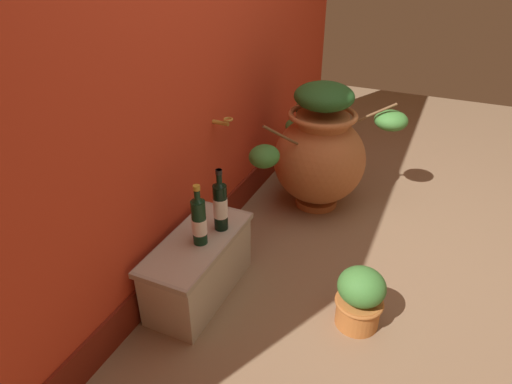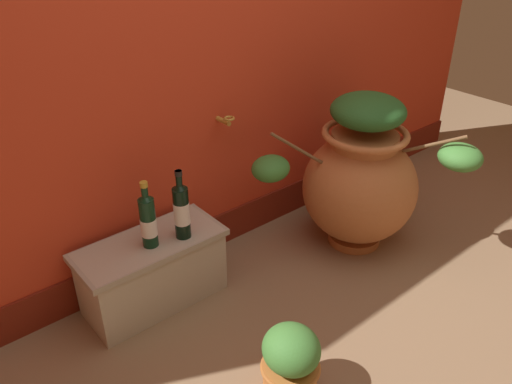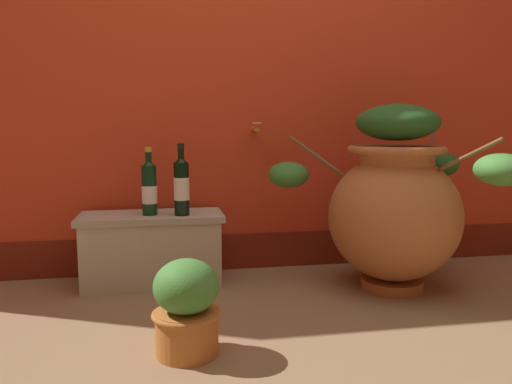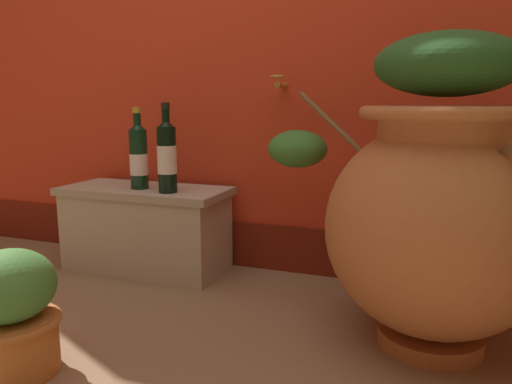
% 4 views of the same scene
% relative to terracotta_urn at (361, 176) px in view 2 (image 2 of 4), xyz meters
% --- Properties ---
extents(ground_plane, '(7.00, 7.00, 0.00)m').
position_rel_terracotta_urn_xyz_m(ground_plane, '(-0.64, -0.62, -0.42)').
color(ground_plane, '#896B4C').
extents(back_wall, '(4.40, 0.33, 2.60)m').
position_rel_terracotta_urn_xyz_m(back_wall, '(-0.64, 0.58, 0.87)').
color(back_wall, red).
rests_on(back_wall, ground_plane).
extents(terracotta_urn, '(1.00, 0.86, 0.89)m').
position_rel_terracotta_urn_xyz_m(terracotta_urn, '(0.00, 0.00, 0.00)').
color(terracotta_urn, '#B26638').
rests_on(terracotta_urn, ground_plane).
extents(stone_ledge, '(0.71, 0.32, 0.36)m').
position_rel_terracotta_urn_xyz_m(stone_ledge, '(-1.16, 0.29, -0.23)').
color(stone_ledge, '#B2A893').
rests_on(stone_ledge, ground_plane).
extents(wine_bottle_left, '(0.08, 0.08, 0.35)m').
position_rel_terracotta_urn_xyz_m(wine_bottle_left, '(-1.01, 0.23, 0.08)').
color(wine_bottle_left, black).
rests_on(wine_bottle_left, stone_ledge).
extents(wine_bottle_middle, '(0.07, 0.07, 0.33)m').
position_rel_terracotta_urn_xyz_m(wine_bottle_middle, '(-1.17, 0.26, 0.07)').
color(wine_bottle_middle, black).
rests_on(wine_bottle_middle, stone_ledge).
extents(potted_shrub, '(0.24, 0.24, 0.34)m').
position_rel_terracotta_urn_xyz_m(potted_shrub, '(-1.03, -0.55, -0.25)').
color(potted_shrub, '#C17033').
rests_on(potted_shrub, ground_plane).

